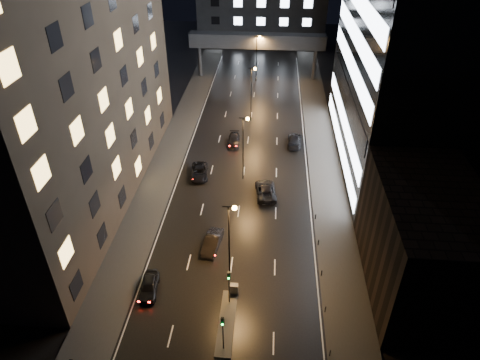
{
  "coord_description": "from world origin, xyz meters",
  "views": [
    {
      "loc": [
        3.8,
        -25.23,
        35.85
      ],
      "look_at": [
        0.06,
        21.64,
        4.0
      ],
      "focal_mm": 32.0,
      "sensor_mm": 36.0,
      "label": 1
    }
  ],
  "objects_px": {
    "car_toward_b": "(294,140)",
    "utility_cabinet": "(234,289)",
    "car_away_a": "(149,286)",
    "car_away_b": "(212,242)",
    "car_away_c": "(199,172)",
    "car_toward_a": "(266,190)",
    "car_away_d": "(234,140)"
  },
  "relations": [
    {
      "from": "car_toward_b",
      "to": "utility_cabinet",
      "type": "height_order",
      "value": "car_toward_b"
    },
    {
      "from": "car_away_b",
      "to": "car_toward_b",
      "type": "height_order",
      "value": "car_toward_b"
    },
    {
      "from": "car_away_d",
      "to": "car_toward_a",
      "type": "height_order",
      "value": "car_toward_a"
    },
    {
      "from": "car_away_b",
      "to": "car_toward_a",
      "type": "bearing_deg",
      "value": 69.6
    },
    {
      "from": "car_toward_a",
      "to": "car_away_c",
      "type": "bearing_deg",
      "value": -29.75
    },
    {
      "from": "car_away_a",
      "to": "car_away_b",
      "type": "xyz_separation_m",
      "value": [
        5.84,
        7.34,
        0.05
      ]
    },
    {
      "from": "car_away_a",
      "to": "car_toward_a",
      "type": "height_order",
      "value": "car_toward_a"
    },
    {
      "from": "car_away_b",
      "to": "utility_cabinet",
      "type": "xyz_separation_m",
      "value": [
        3.29,
        -7.04,
        -0.01
      ]
    },
    {
      "from": "car_toward_a",
      "to": "utility_cabinet",
      "type": "distance_m",
      "value": 18.58
    },
    {
      "from": "car_away_a",
      "to": "utility_cabinet",
      "type": "bearing_deg",
      "value": -3.69
    },
    {
      "from": "car_away_a",
      "to": "car_toward_b",
      "type": "relative_size",
      "value": 0.79
    },
    {
      "from": "car_away_c",
      "to": "utility_cabinet",
      "type": "xyz_separation_m",
      "value": [
        7.31,
        -22.46,
        0.07
      ]
    },
    {
      "from": "car_toward_b",
      "to": "car_away_d",
      "type": "bearing_deg",
      "value": 5.86
    },
    {
      "from": "car_away_d",
      "to": "utility_cabinet",
      "type": "relative_size",
      "value": 3.66
    },
    {
      "from": "car_away_a",
      "to": "car_toward_b",
      "type": "bearing_deg",
      "value": 58.48
    },
    {
      "from": "car_away_b",
      "to": "car_toward_a",
      "type": "height_order",
      "value": "car_away_b"
    },
    {
      "from": "car_away_c",
      "to": "car_away_d",
      "type": "height_order",
      "value": "car_away_c"
    },
    {
      "from": "car_away_c",
      "to": "car_away_d",
      "type": "distance_m",
      "value": 11.24
    },
    {
      "from": "car_away_b",
      "to": "car_toward_b",
      "type": "xyz_separation_m",
      "value": [
        10.54,
        26.3,
        0.0
      ]
    },
    {
      "from": "car_away_c",
      "to": "car_toward_a",
      "type": "bearing_deg",
      "value": -29.42
    },
    {
      "from": "car_away_a",
      "to": "utility_cabinet",
      "type": "xyz_separation_m",
      "value": [
        9.13,
        0.3,
        0.05
      ]
    },
    {
      "from": "car_away_a",
      "to": "car_away_c",
      "type": "relative_size",
      "value": 0.84
    },
    {
      "from": "car_away_b",
      "to": "car_toward_b",
      "type": "relative_size",
      "value": 0.88
    },
    {
      "from": "car_away_c",
      "to": "car_toward_b",
      "type": "height_order",
      "value": "car_toward_b"
    },
    {
      "from": "car_away_a",
      "to": "car_away_c",
      "type": "height_order",
      "value": "car_away_a"
    },
    {
      "from": "car_away_a",
      "to": "car_toward_b",
      "type": "distance_m",
      "value": 37.42
    },
    {
      "from": "car_away_a",
      "to": "car_away_d",
      "type": "xyz_separation_m",
      "value": [
        6.1,
        33.16,
        -0.06
      ]
    },
    {
      "from": "car_toward_a",
      "to": "utility_cabinet",
      "type": "height_order",
      "value": "car_toward_a"
    },
    {
      "from": "car_away_d",
      "to": "car_toward_b",
      "type": "xyz_separation_m",
      "value": [
        10.27,
        0.49,
        0.12
      ]
    },
    {
      "from": "car_toward_a",
      "to": "utility_cabinet",
      "type": "relative_size",
      "value": 4.42
    },
    {
      "from": "car_away_b",
      "to": "car_toward_b",
      "type": "distance_m",
      "value": 28.34
    },
    {
      "from": "car_away_b",
      "to": "car_away_c",
      "type": "distance_m",
      "value": 15.94
    }
  ]
}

